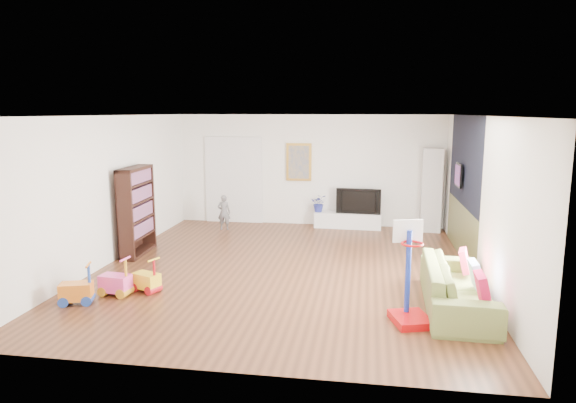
% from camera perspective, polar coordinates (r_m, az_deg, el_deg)
% --- Properties ---
extents(floor, '(6.50, 7.50, 0.00)m').
position_cam_1_polar(floor, '(9.24, -0.39, -7.47)').
color(floor, brown).
rests_on(floor, ground).
extents(ceiling, '(6.50, 7.50, 0.00)m').
position_cam_1_polar(ceiling, '(8.81, -0.41, 9.52)').
color(ceiling, white).
rests_on(ceiling, ground).
extents(wall_back, '(6.50, 0.00, 2.70)m').
position_cam_1_polar(wall_back, '(12.61, 2.37, 3.49)').
color(wall_back, white).
rests_on(wall_back, ground).
extents(wall_front, '(6.50, 0.00, 2.70)m').
position_cam_1_polar(wall_front, '(5.34, -6.96, -5.49)').
color(wall_front, white).
rests_on(wall_front, ground).
extents(wall_left, '(0.00, 7.50, 2.70)m').
position_cam_1_polar(wall_left, '(9.98, -19.15, 1.24)').
color(wall_left, silver).
rests_on(wall_left, ground).
extents(wall_right, '(0.00, 7.50, 2.70)m').
position_cam_1_polar(wall_right, '(9.00, 20.48, 0.27)').
color(wall_right, white).
rests_on(wall_right, ground).
extents(navy_accent, '(0.01, 3.20, 1.70)m').
position_cam_1_polar(navy_accent, '(10.30, 19.05, 4.31)').
color(navy_accent, black).
rests_on(navy_accent, wall_right).
extents(olive_wainscot, '(0.01, 3.20, 1.00)m').
position_cam_1_polar(olive_wainscot, '(10.50, 18.63, -3.04)').
color(olive_wainscot, brown).
rests_on(olive_wainscot, wall_right).
extents(doorway, '(1.45, 0.06, 2.10)m').
position_cam_1_polar(doorway, '(12.96, -6.04, 2.29)').
color(doorway, white).
rests_on(doorway, ground).
extents(painting_back, '(0.62, 0.06, 0.92)m').
position_cam_1_polar(painting_back, '(12.58, 1.22, 4.40)').
color(painting_back, gold).
rests_on(painting_back, wall_back).
extents(artwork_right, '(0.04, 0.56, 0.46)m').
position_cam_1_polar(artwork_right, '(10.51, 18.42, 2.80)').
color(artwork_right, '#7F3F8C').
rests_on(artwork_right, wall_right).
extents(media_console, '(1.61, 0.46, 0.37)m').
position_cam_1_polar(media_console, '(12.45, 6.66, -2.08)').
color(media_console, white).
rests_on(media_console, ground).
extents(tall_cabinet, '(0.48, 0.48, 1.94)m').
position_cam_1_polar(tall_cabinet, '(12.38, 15.67, 1.23)').
color(tall_cabinet, white).
rests_on(tall_cabinet, ground).
extents(bookshelf, '(0.37, 1.19, 1.72)m').
position_cam_1_polar(bookshelf, '(10.43, -16.48, -1.01)').
color(bookshelf, black).
rests_on(bookshelf, ground).
extents(sofa, '(0.95, 2.27, 0.66)m').
position_cam_1_polar(sofa, '(7.74, 18.31, -8.93)').
color(sofa, olive).
rests_on(sofa, ground).
extents(basketball_hoop, '(0.62, 0.69, 1.37)m').
position_cam_1_polar(basketball_hoop, '(6.94, 13.66, -7.79)').
color(basketball_hoop, '#B7090C').
rests_on(basketball_hoop, ground).
extents(ride_on_yellow, '(0.48, 0.39, 0.55)m').
position_cam_1_polar(ride_on_yellow, '(8.32, -15.49, -7.83)').
color(ride_on_yellow, yellow).
rests_on(ride_on_yellow, ground).
extents(ride_on_orange, '(0.51, 0.40, 0.60)m').
position_cam_1_polar(ride_on_orange, '(8.13, -22.52, -8.51)').
color(ride_on_orange, orange).
rests_on(ride_on_orange, ground).
extents(ride_on_pink, '(0.48, 0.33, 0.60)m').
position_cam_1_polar(ride_on_pink, '(8.29, -18.67, -7.89)').
color(ride_on_pink, '#FE49A8').
rests_on(ride_on_pink, ground).
extents(child, '(0.32, 0.23, 0.84)m').
position_cam_1_polar(child, '(12.22, -7.13, -1.20)').
color(child, slate).
rests_on(child, ground).
extents(tv, '(1.06, 0.21, 0.61)m').
position_cam_1_polar(tv, '(12.35, 7.87, 0.11)').
color(tv, black).
rests_on(tv, media_console).
extents(vase_plant, '(0.41, 0.36, 0.43)m').
position_cam_1_polar(vase_plant, '(12.42, 3.48, -0.18)').
color(vase_plant, navy).
rests_on(vase_plant, media_console).
extents(pillow_left, '(0.12, 0.42, 0.42)m').
position_cam_1_polar(pillow_left, '(7.12, 20.83, -9.13)').
color(pillow_left, '#B91040').
rests_on(pillow_left, sofa).
extents(pillow_center, '(0.11, 0.39, 0.38)m').
position_cam_1_polar(pillow_center, '(7.70, 20.14, -7.65)').
color(pillow_center, white).
rests_on(pillow_center, sofa).
extents(pillow_right, '(0.17, 0.37, 0.35)m').
position_cam_1_polar(pillow_right, '(8.34, 19.02, -6.24)').
color(pillow_right, '#BD2743').
rests_on(pillow_right, sofa).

